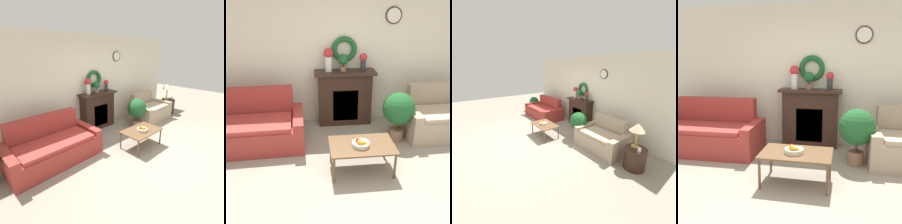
% 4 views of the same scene
% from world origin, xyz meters
% --- Properties ---
extents(ground_plane, '(16.00, 16.00, 0.00)m').
position_xyz_m(ground_plane, '(0.00, 0.00, 0.00)').
color(ground_plane, gray).
extents(wall_back, '(6.80, 0.17, 2.70)m').
position_xyz_m(wall_back, '(0.00, 2.39, 1.35)').
color(wall_back, beige).
rests_on(wall_back, ground_plane).
extents(fireplace, '(1.18, 0.41, 1.10)m').
position_xyz_m(fireplace, '(-0.03, 2.19, 0.56)').
color(fireplace, '#331E16').
rests_on(fireplace, ground_plane).
extents(couch_left, '(1.95, 1.04, 0.93)m').
position_xyz_m(couch_left, '(-1.82, 1.53, 0.32)').
color(couch_left, '#9E332D').
rests_on(couch_left, ground_plane).
extents(loveseat_right, '(1.42, 0.96, 0.89)m').
position_xyz_m(loveseat_right, '(1.69, 1.55, 0.31)').
color(loveseat_right, tan).
rests_on(loveseat_right, ground_plane).
extents(coffee_table, '(0.95, 0.61, 0.44)m').
position_xyz_m(coffee_table, '(0.01, 0.56, 0.40)').
color(coffee_table, brown).
rests_on(coffee_table, ground_plane).
extents(fruit_bowl, '(0.26, 0.26, 0.12)m').
position_xyz_m(fruit_bowl, '(-0.02, 0.51, 0.48)').
color(fruit_bowl, beige).
rests_on(fruit_bowl, coffee_table).
extents(side_table_by_loveseat, '(0.49, 0.49, 0.52)m').
position_xyz_m(side_table_by_loveseat, '(2.77, 1.44, 0.26)').
color(side_table_by_loveseat, '#331E16').
rests_on(side_table_by_loveseat, ground_plane).
extents(table_lamp, '(0.36, 0.36, 0.59)m').
position_xyz_m(table_lamp, '(2.71, 1.49, 1.00)').
color(table_lamp, '#B28E42').
rests_on(table_lamp, side_table_by_loveseat).
extents(mug, '(0.08, 0.08, 0.09)m').
position_xyz_m(mug, '(2.88, 1.35, 0.57)').
color(mug, silver).
rests_on(mug, side_table_by_loveseat).
extents(vase_on_mantel_left, '(0.18, 0.18, 0.44)m').
position_xyz_m(vase_on_mantel_left, '(-0.34, 2.19, 1.36)').
color(vase_on_mantel_left, silver).
rests_on(vase_on_mantel_left, fireplace).
extents(vase_on_mantel_right, '(0.15, 0.15, 0.33)m').
position_xyz_m(vase_on_mantel_right, '(0.33, 2.19, 1.29)').
color(vase_on_mantel_right, '#2D2D33').
rests_on(vase_on_mantel_right, fireplace).
extents(potted_plant_on_mantel, '(0.20, 0.20, 0.33)m').
position_xyz_m(potted_plant_on_mantel, '(-0.06, 2.17, 1.31)').
color(potted_plant_on_mantel, '#8E664C').
rests_on(potted_plant_on_mantel, fireplace).
extents(potted_plant_floor_by_loveseat, '(0.57, 0.57, 0.91)m').
position_xyz_m(potted_plant_floor_by_loveseat, '(0.82, 1.37, 0.59)').
color(potted_plant_floor_by_loveseat, '#8E664C').
rests_on(potted_plant_floor_by_loveseat, ground_plane).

